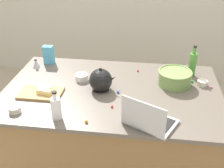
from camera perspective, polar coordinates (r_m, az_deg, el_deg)
name	(u,v)px	position (r m, az deg, el deg)	size (l,w,h in m)	color
island_counter	(112,134)	(2.43, 0.00, -10.27)	(1.68, 1.05, 0.90)	olive
laptop	(148,120)	(1.79, 7.42, -7.25)	(0.38, 0.34, 0.22)	#B7B7BC
mixing_bowl_large	(175,77)	(2.27, 12.70, 1.31)	(0.27, 0.27, 0.12)	#72934C
bottle_vinegar	(56,108)	(1.85, -11.37, -4.76)	(0.07, 0.07, 0.20)	white
bottle_olive	(192,64)	(2.43, 16.13, 3.97)	(0.06, 0.06, 0.27)	#4C8C38
kettle	(101,81)	(2.14, -2.31, 0.71)	(0.21, 0.18, 0.20)	black
cutting_board	(41,93)	(2.18, -14.33, -1.80)	(0.32, 0.20, 0.02)	#AD7F4C
butter_stick_left	(44,92)	(2.14, -13.75, -1.57)	(0.11, 0.04, 0.04)	#F4E58C
butter_stick_right	(44,89)	(2.18, -13.78, -0.93)	(0.11, 0.04, 0.04)	#F4E58C
ramekin_small	(202,83)	(2.34, 18.01, 0.19)	(0.08, 0.08, 0.04)	beige
ramekin_medium	(15,109)	(2.02, -19.27, -4.93)	(0.08, 0.08, 0.04)	beige
ramekin_wide	(82,77)	(2.31, -6.23, 1.39)	(0.10, 0.10, 0.05)	white
kitchen_timer	(36,64)	(2.59, -15.26, 4.01)	(0.07, 0.07, 0.08)	#B2B2B7
candy_bag	(49,55)	(2.63, -12.84, 5.84)	(0.09, 0.06, 0.17)	#4CA5CC
candy_0	(138,71)	(2.45, 5.34, 2.70)	(0.02, 0.02, 0.02)	red
candy_1	(112,106)	(1.96, 0.00, -4.62)	(0.02, 0.02, 0.02)	red
candy_3	(211,87)	(2.32, 19.66, -0.68)	(0.02, 0.02, 0.02)	#CC3399
candy_4	(86,122)	(1.82, -5.28, -7.67)	(0.02, 0.02, 0.02)	orange
candy_5	(118,92)	(2.12, 1.24, -1.61)	(0.02, 0.02, 0.02)	blue
candy_6	(192,81)	(2.36, 16.07, 0.53)	(0.02, 0.02, 0.02)	green
candy_7	(168,70)	(2.49, 11.36, 2.79)	(0.02, 0.02, 0.02)	orange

